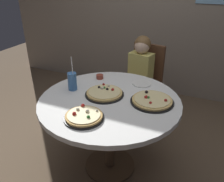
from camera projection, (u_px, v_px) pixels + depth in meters
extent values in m
plane|color=brown|center=(110.00, 165.00, 2.26)|extent=(8.00, 8.00, 0.00)
cylinder|color=white|center=(110.00, 101.00, 1.93)|extent=(1.19, 1.19, 0.04)
cylinder|color=#4C3826|center=(110.00, 136.00, 2.10)|extent=(0.09, 0.09, 0.69)
cylinder|color=#4C3826|center=(110.00, 164.00, 2.26)|extent=(0.48, 0.48, 0.02)
cube|color=brown|center=(140.00, 89.00, 2.80)|extent=(0.47, 0.47, 0.04)
cube|color=brown|center=(148.00, 65.00, 2.82)|extent=(0.40, 0.12, 0.52)
cylinder|color=brown|center=(120.00, 106.00, 2.87)|extent=(0.04, 0.04, 0.41)
cylinder|color=brown|center=(145.00, 115.00, 2.69)|extent=(0.04, 0.04, 0.41)
cylinder|color=brown|center=(134.00, 96.00, 3.12)|extent=(0.04, 0.04, 0.41)
cylinder|color=brown|center=(157.00, 103.00, 2.94)|extent=(0.04, 0.04, 0.41)
cube|color=#3F4766|center=(133.00, 109.00, 2.78)|extent=(0.30, 0.36, 0.45)
cube|color=#D8CC66|center=(141.00, 71.00, 2.68)|extent=(0.29, 0.21, 0.44)
sphere|color=beige|center=(142.00, 46.00, 2.54)|extent=(0.17, 0.17, 0.17)
sphere|color=brown|center=(143.00, 44.00, 2.55)|extent=(0.18, 0.18, 0.18)
cylinder|color=black|center=(104.00, 94.00, 1.98)|extent=(0.34, 0.34, 0.01)
cylinder|color=#D8B266|center=(104.00, 93.00, 1.97)|extent=(0.31, 0.31, 0.02)
cylinder|color=beige|center=(104.00, 92.00, 1.97)|extent=(0.28, 0.28, 0.01)
sphere|color=black|center=(99.00, 87.00, 2.03)|extent=(0.02, 0.02, 0.02)
sphere|color=#387F33|center=(104.00, 88.00, 2.02)|extent=(0.02, 0.02, 0.02)
sphere|color=#B2231E|center=(104.00, 84.00, 2.08)|extent=(0.02, 0.02, 0.02)
sphere|color=black|center=(107.00, 89.00, 2.00)|extent=(0.02, 0.02, 0.02)
sphere|color=#B2231E|center=(113.00, 90.00, 1.99)|extent=(0.03, 0.03, 0.03)
sphere|color=beige|center=(109.00, 86.00, 2.05)|extent=(0.02, 0.02, 0.02)
sphere|color=beige|center=(102.00, 88.00, 2.01)|extent=(0.03, 0.03, 0.03)
cylinder|color=black|center=(152.00, 102.00, 1.87)|extent=(0.35, 0.35, 0.01)
cylinder|color=#D8B266|center=(152.00, 100.00, 1.86)|extent=(0.33, 0.33, 0.02)
cylinder|color=beige|center=(152.00, 99.00, 1.85)|extent=(0.29, 0.29, 0.01)
sphere|color=#B2231E|center=(146.00, 97.00, 1.86)|extent=(0.03, 0.03, 0.03)
sphere|color=#B2231E|center=(151.00, 103.00, 1.78)|extent=(0.02, 0.02, 0.02)
sphere|color=#387F33|center=(148.00, 97.00, 1.86)|extent=(0.02, 0.02, 0.02)
sphere|color=black|center=(146.00, 92.00, 1.94)|extent=(0.03, 0.03, 0.03)
sphere|color=#B2231E|center=(166.00, 100.00, 1.82)|extent=(0.02, 0.02, 0.02)
cylinder|color=black|center=(84.00, 118.00, 1.66)|extent=(0.30, 0.30, 0.01)
cylinder|color=tan|center=(84.00, 116.00, 1.65)|extent=(0.27, 0.27, 0.02)
cylinder|color=beige|center=(84.00, 115.00, 1.65)|extent=(0.24, 0.24, 0.01)
sphere|color=#B2231E|center=(83.00, 106.00, 1.74)|extent=(0.03, 0.03, 0.03)
sphere|color=#387F33|center=(88.00, 117.00, 1.61)|extent=(0.03, 0.03, 0.03)
sphere|color=beige|center=(78.00, 109.00, 1.70)|extent=(0.03, 0.03, 0.03)
sphere|color=beige|center=(97.00, 111.00, 1.68)|extent=(0.02, 0.02, 0.02)
sphere|color=beige|center=(87.00, 111.00, 1.67)|extent=(0.03, 0.03, 0.03)
sphere|color=#B2231E|center=(74.00, 114.00, 1.64)|extent=(0.03, 0.03, 0.03)
cylinder|color=#3F72B2|center=(72.00, 81.00, 2.04)|extent=(0.08, 0.08, 0.16)
cylinder|color=white|center=(72.00, 69.00, 1.98)|extent=(0.04, 0.04, 0.22)
cylinder|color=brown|center=(100.00, 77.00, 2.28)|extent=(0.07, 0.07, 0.04)
cylinder|color=white|center=(142.00, 83.00, 2.18)|extent=(0.18, 0.18, 0.01)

